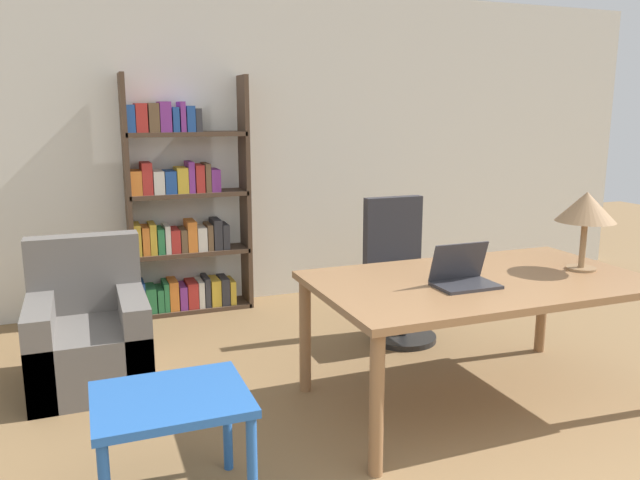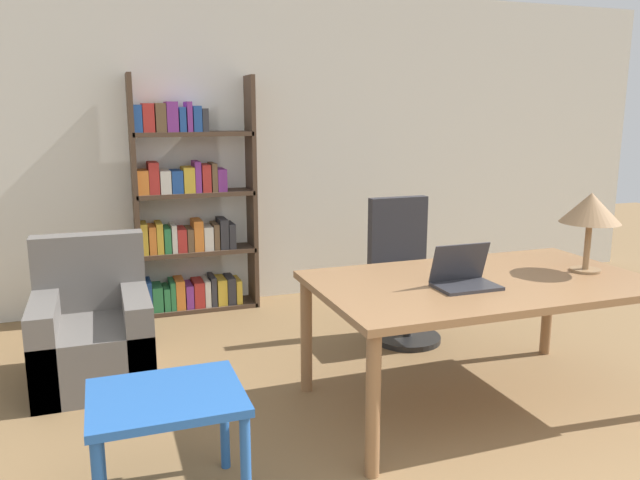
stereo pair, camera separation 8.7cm
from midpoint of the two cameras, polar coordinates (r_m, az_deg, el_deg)
name	(u,v)px [view 1 (the left image)]	position (r m, az deg, el deg)	size (l,w,h in m)	color
wall_back	(256,148)	(5.55, -6.33, 8.36)	(8.00, 0.06, 2.70)	silver
desk	(480,291)	(3.65, 13.72, -4.54)	(1.88, 1.09, 0.74)	olive
laptop	(463,277)	(3.45, 12.24, -3.28)	(0.33, 0.23, 0.23)	#2D2D33
table_lamp	(586,209)	(3.95, 22.58, 2.66)	(0.34, 0.34, 0.47)	olive
office_chair	(400,275)	(4.65, 6.76, -3.17)	(0.49, 0.49, 1.05)	black
side_table_blue	(171,413)	(2.75, -14.34, -15.12)	(0.63, 0.52, 0.53)	#2356A3
armchair	(89,338)	(4.20, -20.92, -8.35)	(0.69, 0.78, 0.89)	#66605B
bookshelf	(182,215)	(5.29, -12.99, 2.26)	(0.99, 0.28, 1.96)	#4C3828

